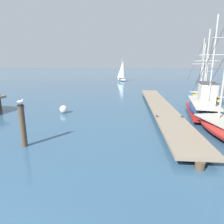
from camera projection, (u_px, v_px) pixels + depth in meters
name	position (u px, v px, depth m)	size (l,w,h in m)	color
floating_dock	(160.00, 106.00, 16.39)	(2.90, 19.41, 0.53)	gray
fishing_boat_0	(203.00, 106.00, 14.65)	(2.73, 7.26, 6.64)	navy
fishing_boat_2	(206.00, 95.00, 20.33)	(2.68, 6.75, 6.39)	gold
mooring_piling	(23.00, 125.00, 9.03)	(0.30, 0.30, 1.99)	#4C3D2D
perched_seagull	(20.00, 102.00, 8.77)	(0.37, 0.21, 0.26)	gold
mooring_buoy	(64.00, 109.00, 15.50)	(0.62, 0.62, 0.69)	silver
distant_sailboat	(122.00, 71.00, 44.77)	(3.04, 3.84, 4.95)	silver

